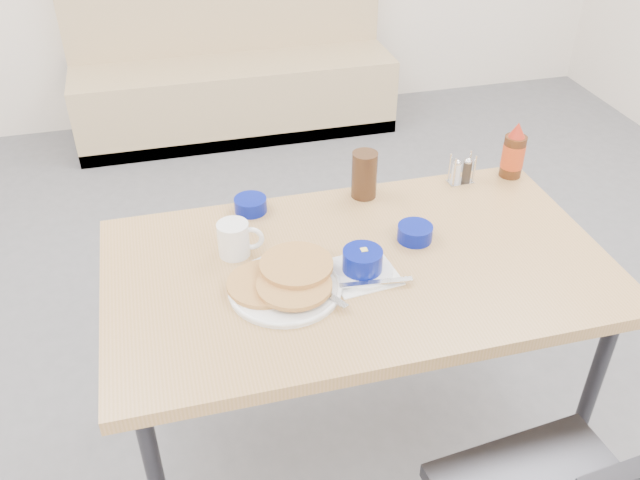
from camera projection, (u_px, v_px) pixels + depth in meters
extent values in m
cube|color=tan|center=(236.00, 97.00, 4.15)|extent=(1.90, 0.55, 0.45)
cube|color=tan|center=(224.00, 5.00, 4.04)|extent=(1.90, 0.12, 1.00)
cube|color=#2D2D33|center=(238.00, 124.00, 4.25)|extent=(1.90, 0.55, 0.08)
cube|color=tan|center=(358.00, 268.00, 1.90)|extent=(1.40, 0.80, 0.04)
cylinder|color=#2D2D33|center=(587.00, 402.00, 1.99)|extent=(0.04, 0.04, 0.72)
cylinder|color=#2D2D33|center=(148.00, 331.00, 2.24)|extent=(0.04, 0.04, 0.72)
cylinder|color=#2D2D33|center=(490.00, 273.00, 2.50)|extent=(0.04, 0.04, 0.72)
cylinder|color=white|center=(285.00, 289.00, 1.78)|extent=(0.30, 0.30, 0.01)
cylinder|color=tan|center=(264.00, 283.00, 1.78)|extent=(0.20, 0.20, 0.01)
cylinder|color=tan|center=(294.00, 285.00, 1.75)|extent=(0.20, 0.20, 0.01)
cylinder|color=tan|center=(296.00, 265.00, 1.80)|extent=(0.20, 0.20, 0.01)
cube|color=silver|center=(329.00, 295.00, 1.75)|extent=(0.08, 0.13, 0.01)
cylinder|color=white|center=(234.00, 239.00, 1.89)|extent=(0.09, 0.09, 0.10)
cylinder|color=black|center=(232.00, 226.00, 1.87)|extent=(0.08, 0.08, 0.00)
torus|color=white|center=(251.00, 239.00, 1.89)|extent=(0.08, 0.03, 0.07)
cube|color=white|center=(362.00, 272.00, 1.85)|extent=(0.20, 0.20, 0.00)
cylinder|color=white|center=(362.00, 270.00, 1.84)|extent=(0.17, 0.17, 0.01)
cylinder|color=navy|center=(362.00, 260.00, 1.82)|extent=(0.11, 0.11, 0.06)
cylinder|color=white|center=(363.00, 253.00, 1.81)|extent=(0.10, 0.10, 0.01)
cube|color=#F4DB60|center=(364.00, 250.00, 1.81)|extent=(0.02, 0.02, 0.01)
cube|color=silver|center=(376.00, 282.00, 1.79)|extent=(0.20, 0.04, 0.00)
cylinder|color=navy|center=(251.00, 205.00, 2.09)|extent=(0.10, 0.10, 0.05)
cylinder|color=navy|center=(415.00, 233.00, 1.97)|extent=(0.10, 0.10, 0.05)
cylinder|color=#392212|center=(364.00, 175.00, 2.14)|extent=(0.09, 0.09, 0.15)
cube|color=silver|center=(460.00, 182.00, 2.25)|extent=(0.09, 0.05, 0.00)
cylinder|color=silver|center=(455.00, 172.00, 2.20)|extent=(0.01, 0.01, 0.10)
cylinder|color=silver|center=(474.00, 169.00, 2.21)|extent=(0.01, 0.01, 0.10)
cylinder|color=silver|center=(450.00, 167.00, 2.23)|extent=(0.01, 0.01, 0.10)
cylinder|color=silver|center=(469.00, 164.00, 2.24)|extent=(0.01, 0.01, 0.10)
cylinder|color=silver|center=(456.00, 173.00, 2.22)|extent=(0.03, 0.03, 0.07)
cylinder|color=#3F3326|center=(467.00, 171.00, 2.23)|extent=(0.03, 0.03, 0.07)
cylinder|color=#47230F|center=(513.00, 156.00, 2.25)|extent=(0.07, 0.07, 0.14)
cylinder|color=#CB6617|center=(513.00, 156.00, 2.24)|extent=(0.07, 0.07, 0.08)
cone|color=#AE2210|center=(518.00, 130.00, 2.19)|extent=(0.06, 0.06, 0.05)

